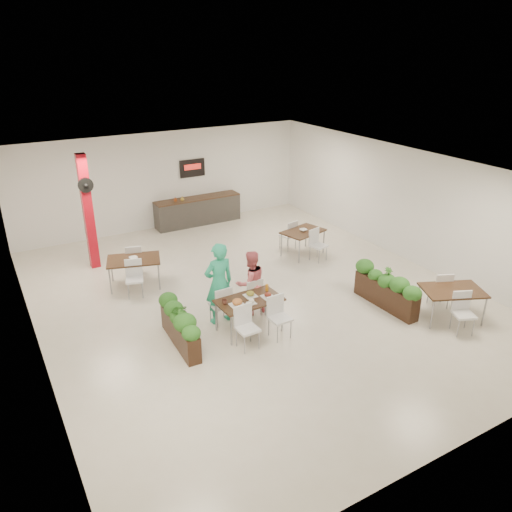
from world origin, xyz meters
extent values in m
plane|color=beige|center=(0.00, 0.00, 0.00)|extent=(12.00, 12.00, 0.00)
cube|color=white|center=(0.00, 6.00, 1.60)|extent=(10.00, 0.10, 3.20)
cube|color=white|center=(0.00, -6.00, 1.60)|extent=(10.00, 0.10, 3.20)
cube|color=white|center=(-5.00, 0.00, 1.60)|extent=(0.10, 12.00, 3.20)
cube|color=white|center=(5.00, 0.00, 1.60)|extent=(0.10, 12.00, 3.20)
cube|color=white|center=(0.00, 0.00, 3.20)|extent=(10.00, 12.00, 0.04)
cube|color=#AB0B1A|center=(-3.00, 3.80, 1.60)|extent=(0.25, 0.25, 3.20)
cylinder|color=black|center=(-3.00, 3.62, 2.40)|extent=(0.40, 0.06, 0.40)
sphere|color=black|center=(-3.00, 3.58, 2.40)|extent=(0.12, 0.12, 0.12)
cube|color=#33312D|center=(1.00, 5.65, 0.45)|extent=(3.00, 0.60, 0.90)
cube|color=black|center=(1.00, 5.65, 0.92)|extent=(3.00, 0.62, 0.04)
cube|color=black|center=(1.00, 5.96, 1.90)|extent=(0.90, 0.04, 0.60)
cube|color=red|center=(1.00, 5.93, 1.95)|extent=(0.60, 0.02, 0.18)
imported|color=#954018|center=(0.20, 5.65, 1.04)|extent=(0.09, 0.09, 0.19)
imported|color=gold|center=(0.45, 5.65, 1.02)|extent=(0.13, 0.13, 0.17)
cube|color=black|center=(-0.87, -1.32, 0.73)|extent=(1.42, 0.84, 0.04)
cylinder|color=gray|center=(-1.50, -1.68, 0.35)|extent=(0.04, 0.04, 0.71)
cylinder|color=gray|center=(-0.22, -1.64, 0.35)|extent=(0.04, 0.04, 0.71)
cylinder|color=gray|center=(-1.52, -1.00, 0.35)|extent=(0.04, 0.04, 0.71)
cylinder|color=gray|center=(-0.24, -0.96, 0.35)|extent=(0.04, 0.04, 0.71)
cube|color=white|center=(-1.28, -0.73, 0.45)|extent=(0.43, 0.43, 0.05)
cube|color=white|center=(-1.28, -0.92, 0.70)|extent=(0.42, 0.05, 0.45)
cylinder|color=gray|center=(-1.12, -0.56, 0.21)|extent=(0.02, 0.02, 0.43)
cylinder|color=gray|center=(-1.46, -0.57, 0.21)|extent=(0.02, 0.02, 0.43)
cylinder|color=gray|center=(-1.11, -0.90, 0.21)|extent=(0.02, 0.02, 0.43)
cylinder|color=gray|center=(-1.45, -0.91, 0.21)|extent=(0.02, 0.02, 0.43)
cube|color=white|center=(-0.48, -0.71, 0.45)|extent=(0.43, 0.43, 0.05)
cube|color=white|center=(-0.48, -0.90, 0.70)|extent=(0.42, 0.05, 0.45)
cylinder|color=gray|center=(-0.32, -0.54, 0.21)|extent=(0.02, 0.02, 0.43)
cylinder|color=gray|center=(-0.66, -0.54, 0.21)|extent=(0.02, 0.02, 0.43)
cylinder|color=gray|center=(-0.31, -0.88, 0.21)|extent=(0.02, 0.02, 0.43)
cylinder|color=gray|center=(-0.65, -0.88, 0.21)|extent=(0.02, 0.02, 0.43)
cube|color=white|center=(-1.25, -1.93, 0.45)|extent=(0.43, 0.43, 0.05)
cube|color=white|center=(-1.25, -1.74, 0.70)|extent=(0.42, 0.05, 0.45)
cylinder|color=gray|center=(-1.41, -2.11, 0.21)|extent=(0.02, 0.02, 0.43)
cylinder|color=gray|center=(-1.07, -2.10, 0.21)|extent=(0.02, 0.02, 0.43)
cylinder|color=gray|center=(-1.42, -1.77, 0.21)|extent=(0.02, 0.02, 0.43)
cylinder|color=gray|center=(-1.08, -1.76, 0.21)|extent=(0.02, 0.02, 0.43)
cube|color=white|center=(-0.45, -1.91, 0.45)|extent=(0.43, 0.43, 0.05)
cube|color=white|center=(-0.45, -1.72, 0.70)|extent=(0.42, 0.05, 0.45)
cylinder|color=gray|center=(-0.61, -2.08, 0.21)|extent=(0.02, 0.02, 0.43)
cylinder|color=gray|center=(-0.27, -2.07, 0.21)|extent=(0.02, 0.02, 0.43)
cylinder|color=gray|center=(-0.62, -1.74, 0.21)|extent=(0.02, 0.02, 0.43)
cylinder|color=gray|center=(-0.28, -1.73, 0.21)|extent=(0.02, 0.02, 0.43)
cube|color=white|center=(-1.21, -1.43, 0.76)|extent=(0.31, 0.31, 0.01)
ellipsoid|color=#A55929|center=(-1.21, -1.43, 0.83)|extent=(0.22, 0.22, 0.13)
cube|color=white|center=(-0.77, -1.20, 0.76)|extent=(0.27, 0.27, 0.01)
ellipsoid|color=orange|center=(-0.77, -1.20, 0.82)|extent=(0.18, 0.18, 0.11)
cube|color=white|center=(-0.46, -1.43, 0.76)|extent=(0.27, 0.27, 0.01)
ellipsoid|color=#4F190F|center=(-0.46, -1.43, 0.81)|extent=(0.16, 0.16, 0.10)
cube|color=white|center=(-0.91, -1.50, 0.76)|extent=(0.18, 0.18, 0.01)
ellipsoid|color=white|center=(-0.91, -1.50, 0.80)|extent=(0.12, 0.12, 0.07)
cylinder|color=orange|center=(-0.32, -1.16, 0.82)|extent=(0.07, 0.07, 0.15)
imported|color=#572F25|center=(-1.42, -1.24, 0.80)|extent=(0.12, 0.12, 0.10)
imported|color=#2AB686|center=(-1.27, -0.67, 0.95)|extent=(0.71, 0.48, 1.91)
imported|color=#EE6A75|center=(-0.47, -0.67, 0.77)|extent=(0.77, 0.61, 1.55)
cube|color=black|center=(-2.40, -1.11, 0.29)|extent=(0.36, 1.72, 0.57)
ellipsoid|color=#1A5418|center=(-2.43, -1.82, 0.69)|extent=(0.40, 0.40, 0.32)
ellipsoid|color=#1A5418|center=(-2.42, -1.46, 0.69)|extent=(0.40, 0.40, 0.32)
ellipsoid|color=#1A5418|center=(-2.40, -1.11, 0.69)|extent=(0.40, 0.40, 0.32)
ellipsoid|color=#1A5418|center=(-2.39, -0.76, 0.69)|extent=(0.40, 0.40, 0.32)
ellipsoid|color=#1A5418|center=(-2.37, -0.41, 0.69)|extent=(0.40, 0.40, 0.32)
imported|color=#1A5418|center=(-2.40, -1.11, 0.76)|extent=(0.33, 0.29, 0.37)
cube|color=black|center=(2.46, -2.03, 0.31)|extent=(0.35, 1.85, 0.62)
ellipsoid|color=#1A5418|center=(2.48, -2.80, 0.74)|extent=(0.40, 0.40, 0.32)
ellipsoid|color=#1A5418|center=(2.47, -2.42, 0.74)|extent=(0.40, 0.40, 0.32)
ellipsoid|color=#1A5418|center=(2.46, -2.03, 0.74)|extent=(0.40, 0.40, 0.32)
ellipsoid|color=#1A5418|center=(2.45, -1.65, 0.74)|extent=(0.40, 0.40, 0.32)
ellipsoid|color=#1A5418|center=(2.44, -1.26, 0.74)|extent=(0.40, 0.40, 0.32)
imported|color=#1A5418|center=(2.46, -2.03, 0.81)|extent=(0.22, 0.22, 0.40)
cube|color=black|center=(-2.37, 2.05, 0.73)|extent=(1.53, 1.24, 0.04)
cylinder|color=gray|center=(-3.06, 1.87, 0.35)|extent=(0.04, 0.04, 0.71)
cylinder|color=gray|center=(-1.91, 1.51, 0.35)|extent=(0.04, 0.04, 0.71)
cylinder|color=gray|center=(-2.83, 2.59, 0.35)|extent=(0.04, 0.04, 0.71)
cylinder|color=gray|center=(-1.68, 2.23, 0.35)|extent=(0.04, 0.04, 0.71)
cube|color=white|center=(-2.19, 2.62, 0.45)|extent=(0.53, 0.53, 0.05)
cube|color=white|center=(-2.25, 2.44, 0.70)|extent=(0.41, 0.16, 0.45)
cylinder|color=gray|center=(-1.98, 2.73, 0.21)|extent=(0.02, 0.02, 0.43)
cylinder|color=gray|center=(-2.30, 2.84, 0.21)|extent=(0.02, 0.02, 0.43)
cylinder|color=gray|center=(-2.08, 2.41, 0.21)|extent=(0.02, 0.02, 0.43)
cylinder|color=gray|center=(-2.41, 2.51, 0.21)|extent=(0.02, 0.02, 0.43)
cube|color=white|center=(-2.55, 1.48, 0.45)|extent=(0.53, 0.53, 0.05)
cube|color=white|center=(-2.50, 1.66, 0.70)|extent=(0.41, 0.16, 0.45)
cylinder|color=gray|center=(-2.77, 1.37, 0.21)|extent=(0.02, 0.02, 0.43)
cylinder|color=gray|center=(-2.44, 1.27, 0.21)|extent=(0.02, 0.02, 0.43)
cylinder|color=gray|center=(-2.66, 1.69, 0.21)|extent=(0.02, 0.02, 0.43)
cylinder|color=gray|center=(-2.34, 1.59, 0.21)|extent=(0.02, 0.02, 0.43)
imported|color=white|center=(-2.37, 2.05, 0.78)|extent=(0.22, 0.22, 0.05)
cube|color=black|center=(2.57, 1.58, 0.73)|extent=(1.39, 1.09, 0.04)
cylinder|color=gray|center=(2.12, 1.10, 0.35)|extent=(0.04, 0.04, 0.71)
cylinder|color=gray|center=(3.19, 1.37, 0.35)|extent=(0.04, 0.04, 0.71)
cylinder|color=gray|center=(1.95, 1.78, 0.35)|extent=(0.04, 0.04, 0.71)
cylinder|color=gray|center=(3.02, 2.05, 0.35)|extent=(0.04, 0.04, 0.71)
cube|color=white|center=(2.43, 2.16, 0.45)|extent=(0.51, 0.51, 0.05)
cube|color=white|center=(2.47, 1.97, 0.70)|extent=(0.42, 0.14, 0.45)
cylinder|color=gray|center=(2.55, 2.36, 0.21)|extent=(0.02, 0.02, 0.43)
cylinder|color=gray|center=(2.22, 2.28, 0.21)|extent=(0.02, 0.02, 0.43)
cylinder|color=gray|center=(2.63, 2.03, 0.21)|extent=(0.02, 0.02, 0.43)
cylinder|color=gray|center=(2.30, 1.95, 0.21)|extent=(0.02, 0.02, 0.43)
cube|color=white|center=(2.72, 0.99, 0.45)|extent=(0.51, 0.51, 0.05)
cube|color=white|center=(2.67, 1.18, 0.70)|extent=(0.42, 0.14, 0.45)
cylinder|color=gray|center=(2.60, 0.79, 0.21)|extent=(0.02, 0.02, 0.43)
cylinder|color=gray|center=(2.93, 0.87, 0.21)|extent=(0.02, 0.02, 0.43)
cylinder|color=gray|center=(2.51, 1.12, 0.21)|extent=(0.02, 0.02, 0.43)
cylinder|color=gray|center=(2.84, 1.20, 0.21)|extent=(0.02, 0.02, 0.43)
imported|color=white|center=(2.57, 1.58, 0.78)|extent=(0.22, 0.22, 0.05)
cube|color=black|center=(3.32, -3.20, 0.73)|extent=(1.57, 1.35, 0.04)
cylinder|color=gray|center=(2.62, -3.30, 0.35)|extent=(0.04, 0.04, 0.71)
cylinder|color=gray|center=(3.72, -3.79, 0.35)|extent=(0.04, 0.04, 0.71)
cylinder|color=gray|center=(2.93, -2.60, 0.35)|extent=(0.04, 0.04, 0.71)
cylinder|color=gray|center=(4.03, -3.09, 0.35)|extent=(0.04, 0.04, 0.71)
cube|color=white|center=(3.57, -2.65, 0.45)|extent=(0.55, 0.55, 0.05)
cube|color=white|center=(3.49, -2.82, 0.70)|extent=(0.40, 0.21, 0.45)
cylinder|color=gray|center=(3.79, -2.56, 0.21)|extent=(0.02, 0.02, 0.43)
cylinder|color=gray|center=(3.48, -2.43, 0.21)|extent=(0.02, 0.02, 0.43)
cylinder|color=gray|center=(3.65, -2.87, 0.21)|extent=(0.02, 0.02, 0.43)
cylinder|color=gray|center=(3.34, -2.74, 0.21)|extent=(0.02, 0.02, 0.43)
cube|color=white|center=(3.08, -3.75, 0.45)|extent=(0.55, 0.55, 0.05)
cube|color=white|center=(3.16, -3.57, 0.70)|extent=(0.40, 0.21, 0.45)
cylinder|color=gray|center=(2.85, -3.83, 0.21)|extent=(0.02, 0.02, 0.43)
cylinder|color=gray|center=(3.17, -3.97, 0.21)|extent=(0.02, 0.02, 0.43)
cylinder|color=gray|center=(2.99, -3.52, 0.21)|extent=(0.02, 0.02, 0.43)
cylinder|color=gray|center=(3.30, -3.66, 0.21)|extent=(0.02, 0.02, 0.43)
camera|label=1|loc=(-5.48, -9.62, 5.87)|focal=35.00mm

